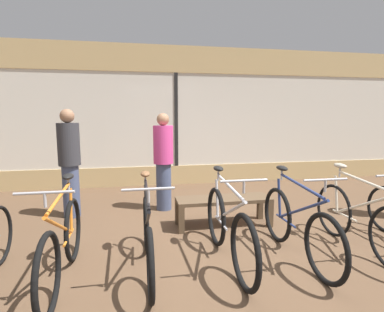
{
  "coord_description": "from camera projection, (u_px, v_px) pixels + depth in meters",
  "views": [
    {
      "loc": [
        -0.93,
        -3.36,
        1.64
      ],
      "look_at": [
        0.0,
        1.59,
        0.95
      ],
      "focal_mm": 28.0,
      "sensor_mm": 36.0,
      "label": 1
    }
  ],
  "objects": [
    {
      "name": "display_bench",
      "position": [
        223.0,
        203.0,
        4.44
      ],
      "size": [
        1.4,
        0.44,
        0.43
      ],
      "color": "brown",
      "rests_on": "ground_plane"
    },
    {
      "name": "bicycle_left",
      "position": [
        63.0,
        244.0,
        2.92
      ],
      "size": [
        0.46,
        1.7,
        1.04
      ],
      "color": "black",
      "rests_on": "ground_plane"
    },
    {
      "name": "customer_near_rack",
      "position": [
        163.0,
        160.0,
        5.14
      ],
      "size": [
        0.48,
        0.48,
        1.67
      ],
      "color": "#424C6B",
      "rests_on": "ground_plane"
    },
    {
      "name": "customer_by_window",
      "position": [
        70.0,
        161.0,
        4.77
      ],
      "size": [
        0.47,
        0.47,
        1.74
      ],
      "color": "#424C6B",
      "rests_on": "ground_plane"
    },
    {
      "name": "ground_plane",
      "position": [
        216.0,
        250.0,
        3.66
      ],
      "size": [
        24.0,
        24.0,
        0.0
      ],
      "primitive_type": "plane",
      "color": "brown"
    },
    {
      "name": "bicycle_center",
      "position": [
        228.0,
        228.0,
        3.31
      ],
      "size": [
        0.46,
        1.75,
        1.05
      ],
      "color": "black",
      "rests_on": "ground_plane"
    },
    {
      "name": "shop_back_wall",
      "position": [
        176.0,
        115.0,
        6.95
      ],
      "size": [
        12.0,
        0.08,
        3.2
      ],
      "color": "tan",
      "rests_on": "ground_plane"
    },
    {
      "name": "bicycle_center_left",
      "position": [
        148.0,
        236.0,
        3.15
      ],
      "size": [
        0.46,
        1.7,
        1.01
      ],
      "color": "black",
      "rests_on": "ground_plane"
    },
    {
      "name": "bicycle_center_right",
      "position": [
        297.0,
        226.0,
        3.42
      ],
      "size": [
        0.46,
        1.72,
        1.03
      ],
      "color": "black",
      "rests_on": "ground_plane"
    },
    {
      "name": "bicycle_right",
      "position": [
        359.0,
        219.0,
        3.61
      ],
      "size": [
        0.46,
        1.7,
        1.04
      ],
      "color": "black",
      "rests_on": "ground_plane"
    }
  ]
}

